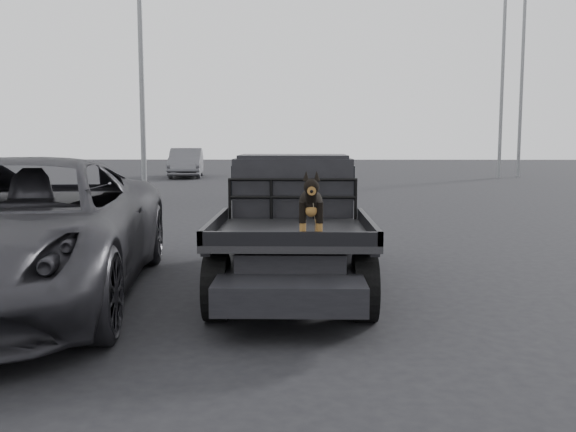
{
  "coord_description": "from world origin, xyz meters",
  "views": [
    {
      "loc": [
        0.63,
        -6.64,
        2.02
      ],
      "look_at": [
        0.51,
        -0.31,
        1.27
      ],
      "focal_mm": 40.0,
      "sensor_mm": 36.0,
      "label": 1
    }
  ],
  "objects_px": {
    "distant_car_a": "(186,163)",
    "floodlight_mid": "(504,42)",
    "parked_suv": "(19,230)",
    "flatbed_ute": "(292,254)",
    "dog": "(311,208)",
    "floodlight_far": "(524,34)"
  },
  "relations": [
    {
      "from": "floodlight_far",
      "to": "parked_suv",
      "type": "bearing_deg",
      "value": -119.29
    },
    {
      "from": "floodlight_mid",
      "to": "dog",
      "type": "bearing_deg",
      "value": -110.82
    },
    {
      "from": "distant_car_a",
      "to": "flatbed_ute",
      "type": "bearing_deg",
      "value": -83.14
    },
    {
      "from": "parked_suv",
      "to": "floodlight_far",
      "type": "xyz_separation_m",
      "value": [
        15.38,
        27.42,
        6.74
      ]
    },
    {
      "from": "floodlight_mid",
      "to": "floodlight_far",
      "type": "bearing_deg",
      "value": 30.56
    },
    {
      "from": "floodlight_mid",
      "to": "floodlight_far",
      "type": "height_order",
      "value": "floodlight_far"
    },
    {
      "from": "dog",
      "to": "parked_suv",
      "type": "bearing_deg",
      "value": 165.39
    },
    {
      "from": "flatbed_ute",
      "to": "floodlight_mid",
      "type": "height_order",
      "value": "floodlight_mid"
    },
    {
      "from": "distant_car_a",
      "to": "floodlight_mid",
      "type": "xyz_separation_m",
      "value": [
        16.83,
        -0.34,
        6.29
      ]
    },
    {
      "from": "flatbed_ute",
      "to": "dog",
      "type": "bearing_deg",
      "value": -83.16
    },
    {
      "from": "flatbed_ute",
      "to": "floodlight_mid",
      "type": "relative_size",
      "value": 0.42
    },
    {
      "from": "parked_suv",
      "to": "flatbed_ute",
      "type": "bearing_deg",
      "value": 8.39
    },
    {
      "from": "flatbed_ute",
      "to": "dog",
      "type": "relative_size",
      "value": 7.3
    },
    {
      "from": "distant_car_a",
      "to": "floodlight_mid",
      "type": "bearing_deg",
      "value": -7.47
    },
    {
      "from": "parked_suv",
      "to": "floodlight_mid",
      "type": "bearing_deg",
      "value": 55.61
    },
    {
      "from": "parked_suv",
      "to": "dog",
      "type": "bearing_deg",
      "value": -21.11
    },
    {
      "from": "dog",
      "to": "floodlight_far",
      "type": "height_order",
      "value": "floodlight_far"
    },
    {
      "from": "dog",
      "to": "floodlight_mid",
      "type": "xyz_separation_m",
      "value": [
        10.5,
        27.62,
        5.79
      ]
    },
    {
      "from": "distant_car_a",
      "to": "floodlight_mid",
      "type": "relative_size",
      "value": 0.37
    },
    {
      "from": "floodlight_mid",
      "to": "floodlight_far",
      "type": "relative_size",
      "value": 0.92
    },
    {
      "from": "floodlight_far",
      "to": "distant_car_a",
      "type": "bearing_deg",
      "value": -178.72
    },
    {
      "from": "floodlight_far",
      "to": "floodlight_mid",
      "type": "bearing_deg",
      "value": -149.44
    }
  ]
}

